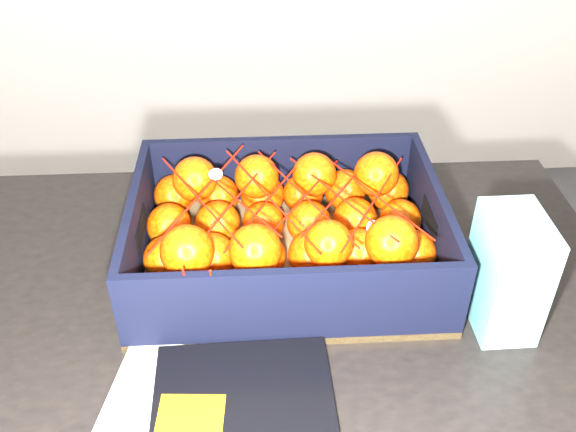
{
  "coord_description": "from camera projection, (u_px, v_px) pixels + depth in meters",
  "views": [
    {
      "loc": [
        0.11,
        -0.37,
        1.38
      ],
      "look_at": [
        0.15,
        0.32,
        0.86
      ],
      "focal_mm": 39.83,
      "sensor_mm": 36.0,
      "label": 1
    }
  ],
  "objects": [
    {
      "name": "retail_carton",
      "position": [
        508.0,
        273.0,
        0.82
      ],
      "size": [
        0.07,
        0.11,
        0.16
      ],
      "primitive_type": "cube",
      "rotation": [
        0.0,
        0.0,
        0.02
      ],
      "color": "white",
      "rests_on": "table"
    },
    {
      "name": "mesh_net",
      "position": [
        281.0,
        203.0,
        0.88
      ],
      "size": [
        0.37,
        0.29,
        0.09
      ],
      "color": "red",
      "rests_on": "clementine_heap"
    },
    {
      "name": "table",
      "position": [
        214.0,
        379.0,
        0.91
      ],
      "size": [
        1.2,
        0.8,
        0.75
      ],
      "color": "black",
      "rests_on": "ground"
    },
    {
      "name": "produce_crate",
      "position": [
        287.0,
        243.0,
        0.94
      ],
      "size": [
        0.44,
        0.33,
        0.12
      ],
      "color": "olive",
      "rests_on": "table"
    },
    {
      "name": "room_shell",
      "position": [
        64.0,
        17.0,
        0.37
      ],
      "size": [
        3.54,
        3.54,
        2.5
      ],
      "color": "silver",
      "rests_on": "ground"
    },
    {
      "name": "clementine_heap",
      "position": [
        286.0,
        232.0,
        0.92
      ],
      "size": [
        0.42,
        0.31,
        0.12
      ],
      "color": "#DA4104",
      "rests_on": "produce_crate"
    }
  ]
}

